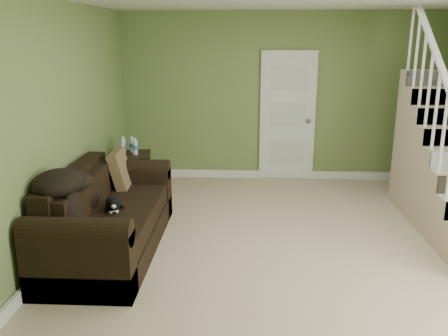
# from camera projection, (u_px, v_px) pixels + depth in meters

# --- Properties ---
(floor) EXTENTS (5.00, 5.50, 0.01)m
(floor) POSITION_uv_depth(u_px,v_px,m) (295.00, 251.00, 5.09)
(floor) COLOR #C3AE8D
(floor) RESTS_ON ground
(wall_back) EXTENTS (5.00, 0.04, 2.60)m
(wall_back) POSITION_uv_depth(u_px,v_px,m) (282.00, 98.00, 7.39)
(wall_back) COLOR olive
(wall_back) RESTS_ON floor
(wall_front) EXTENTS (5.00, 0.04, 2.60)m
(wall_front) POSITION_uv_depth(u_px,v_px,m) (366.00, 253.00, 2.10)
(wall_front) COLOR olive
(wall_front) RESTS_ON floor
(wall_left) EXTENTS (0.04, 5.50, 2.60)m
(wall_left) POSITION_uv_depth(u_px,v_px,m) (55.00, 130.00, 4.86)
(wall_left) COLOR olive
(wall_left) RESTS_ON floor
(baseboard_back) EXTENTS (5.00, 0.04, 0.12)m
(baseboard_back) POSITION_uv_depth(u_px,v_px,m) (279.00, 174.00, 7.69)
(baseboard_back) COLOR white
(baseboard_back) RESTS_ON floor
(baseboard_left) EXTENTS (0.04, 5.50, 0.12)m
(baseboard_left) POSITION_uv_depth(u_px,v_px,m) (69.00, 241.00, 5.19)
(baseboard_left) COLOR white
(baseboard_left) RESTS_ON floor
(door) EXTENTS (0.86, 0.12, 2.02)m
(door) POSITION_uv_depth(u_px,v_px,m) (288.00, 117.00, 7.42)
(door) COLOR white
(door) RESTS_ON floor
(sofa) EXTENTS (0.96, 2.22, 0.88)m
(sofa) POSITION_uv_depth(u_px,v_px,m) (106.00, 220.00, 5.04)
(sofa) COLOR black
(sofa) RESTS_ON floor
(side_table) EXTENTS (0.63, 0.63, 0.88)m
(side_table) POSITION_uv_depth(u_px,v_px,m) (132.00, 176.00, 6.66)
(side_table) COLOR black
(side_table) RESTS_ON floor
(cat) EXTENTS (0.26, 0.42, 0.20)m
(cat) POSITION_uv_depth(u_px,v_px,m) (112.00, 204.00, 4.89)
(cat) COLOR black
(cat) RESTS_ON sofa
(banana) EXTENTS (0.15, 0.20, 0.06)m
(banana) POSITION_uv_depth(u_px,v_px,m) (111.00, 226.00, 4.46)
(banana) COLOR gold
(banana) RESTS_ON sofa
(throw_pillow) EXTENTS (0.26, 0.49, 0.49)m
(throw_pillow) POSITION_uv_depth(u_px,v_px,m) (121.00, 170.00, 5.70)
(throw_pillow) COLOR #452F1B
(throw_pillow) RESTS_ON sofa
(throw_blanket) EXTENTS (0.54, 0.65, 0.24)m
(throw_blanket) POSITION_uv_depth(u_px,v_px,m) (57.00, 183.00, 4.41)
(throw_blanket) COLOR black
(throw_blanket) RESTS_ON sofa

